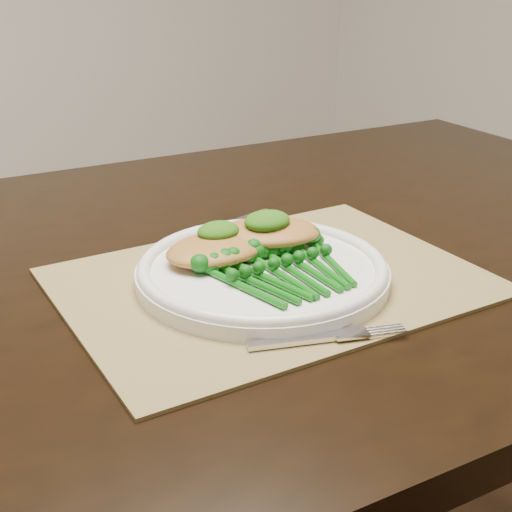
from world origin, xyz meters
TOP-DOWN VIEW (x-y plane):
  - dining_table at (-0.09, 0.14)m, footprint 1.73×1.16m
  - placemat at (-0.05, 0.02)m, footprint 0.50×0.40m
  - dinner_plate at (-0.06, 0.02)m, footprint 0.28×0.28m
  - knife at (-0.04, 0.17)m, footprint 0.20×0.04m
  - fork at (-0.09, -0.13)m, footprint 0.15×0.08m
  - chicken_fillet_left at (-0.09, 0.07)m, footprint 0.13×0.09m
  - chicken_fillet_right at (-0.02, 0.06)m, footprint 0.15×0.14m
  - pesto_dollop_left at (-0.08, 0.08)m, footprint 0.05×0.04m
  - pesto_dollop_right at (-0.02, 0.06)m, footprint 0.06×0.05m
  - broccolini_bundle at (-0.06, -0.02)m, footprint 0.15×0.17m

SIDE VIEW (x-z plane):
  - dining_table at x=-0.09m, z-range 0.00..0.75m
  - placemat at x=-0.05m, z-range 0.75..0.75m
  - fork at x=-0.09m, z-range 0.76..0.76m
  - knife at x=-0.04m, z-range 0.75..0.76m
  - dinner_plate at x=-0.06m, z-range 0.75..0.78m
  - broccolini_bundle at x=-0.06m, z-range 0.76..0.79m
  - chicken_fillet_left at x=-0.09m, z-range 0.77..0.80m
  - chicken_fillet_right at x=-0.02m, z-range 0.78..0.80m
  - pesto_dollop_left at x=-0.08m, z-range 0.79..0.81m
  - pesto_dollop_right at x=-0.02m, z-range 0.79..0.82m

